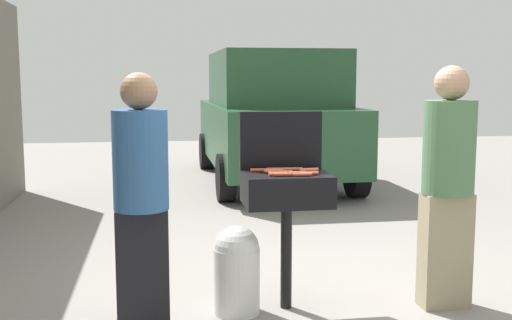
{
  "coord_description": "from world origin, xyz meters",
  "views": [
    {
      "loc": [
        -1.02,
        -4.37,
        1.62
      ],
      "look_at": [
        -0.28,
        0.34,
        1.0
      ],
      "focal_mm": 43.98,
      "sensor_mm": 36.0,
      "label": 1
    }
  ],
  "objects_px": {
    "bbq_grill": "(287,194)",
    "hot_dog_8": "(293,169)",
    "hot_dog_3": "(283,172)",
    "propane_tank": "(237,268)",
    "hot_dog_10": "(278,174)",
    "person_right": "(448,178)",
    "hot_dog_0": "(275,170)",
    "hot_dog_9": "(276,169)",
    "hot_dog_7": "(283,175)",
    "hot_dog_6": "(309,170)",
    "hot_dog_11": "(260,170)",
    "person_left": "(141,193)",
    "hot_dog_12": "(309,173)",
    "parked_minivan": "(272,117)",
    "hot_dog_2": "(302,174)",
    "hot_dog_13": "(297,173)",
    "hot_dog_4": "(278,173)",
    "hot_dog_5": "(273,171)",
    "hot_dog_1": "(308,171)"
  },
  "relations": [
    {
      "from": "hot_dog_13",
      "to": "hot_dog_5",
      "type": "bearing_deg",
      "value": 144.37
    },
    {
      "from": "hot_dog_8",
      "to": "hot_dog_9",
      "type": "distance_m",
      "value": 0.12
    },
    {
      "from": "hot_dog_10",
      "to": "hot_dog_1",
      "type": "bearing_deg",
      "value": 27.44
    },
    {
      "from": "hot_dog_10",
      "to": "parked_minivan",
      "type": "distance_m",
      "value": 5.6
    },
    {
      "from": "hot_dog_5",
      "to": "person_right",
      "type": "bearing_deg",
      "value": -9.08
    },
    {
      "from": "hot_dog_13",
      "to": "hot_dog_1",
      "type": "bearing_deg",
      "value": 42.72
    },
    {
      "from": "bbq_grill",
      "to": "hot_dog_4",
      "type": "bearing_deg",
      "value": -147.78
    },
    {
      "from": "hot_dog_4",
      "to": "propane_tank",
      "type": "xyz_separation_m",
      "value": [
        -0.28,
        0.0,
        -0.66
      ]
    },
    {
      "from": "bbq_grill",
      "to": "person_left",
      "type": "distance_m",
      "value": 1.02
    },
    {
      "from": "hot_dog_4",
      "to": "parked_minivan",
      "type": "bearing_deg",
      "value": 79.99
    },
    {
      "from": "hot_dog_1",
      "to": "hot_dog_12",
      "type": "bearing_deg",
      "value": -102.05
    },
    {
      "from": "hot_dog_1",
      "to": "hot_dog_3",
      "type": "distance_m",
      "value": 0.19
    },
    {
      "from": "hot_dog_0",
      "to": "hot_dog_8",
      "type": "distance_m",
      "value": 0.15
    },
    {
      "from": "hot_dog_6",
      "to": "propane_tank",
      "type": "relative_size",
      "value": 0.21
    },
    {
      "from": "bbq_grill",
      "to": "hot_dog_4",
      "type": "xyz_separation_m",
      "value": [
        -0.07,
        -0.05,
        0.16
      ]
    },
    {
      "from": "hot_dog_12",
      "to": "person_right",
      "type": "height_order",
      "value": "person_right"
    },
    {
      "from": "hot_dog_11",
      "to": "person_left",
      "type": "bearing_deg",
      "value": -157.19
    },
    {
      "from": "hot_dog_9",
      "to": "person_right",
      "type": "xyz_separation_m",
      "value": [
        1.17,
        -0.28,
        -0.05
      ]
    },
    {
      "from": "hot_dog_13",
      "to": "propane_tank",
      "type": "relative_size",
      "value": 0.21
    },
    {
      "from": "hot_dog_4",
      "to": "person_right",
      "type": "xyz_separation_m",
      "value": [
        1.19,
        -0.11,
        -0.05
      ]
    },
    {
      "from": "hot_dog_11",
      "to": "propane_tank",
      "type": "distance_m",
      "value": 0.7
    },
    {
      "from": "hot_dog_6",
      "to": "hot_dog_11",
      "type": "height_order",
      "value": "same"
    },
    {
      "from": "hot_dog_0",
      "to": "hot_dog_7",
      "type": "xyz_separation_m",
      "value": [
        0.02,
        -0.2,
        0.0
      ]
    },
    {
      "from": "hot_dog_10",
      "to": "person_right",
      "type": "relative_size",
      "value": 0.08
    },
    {
      "from": "hot_dog_7",
      "to": "bbq_grill",
      "type": "bearing_deg",
      "value": 66.93
    },
    {
      "from": "hot_dog_8",
      "to": "hot_dog_10",
      "type": "xyz_separation_m",
      "value": [
        -0.15,
        -0.21,
        0.0
      ]
    },
    {
      "from": "bbq_grill",
      "to": "hot_dog_8",
      "type": "relative_size",
      "value": 7.43
    },
    {
      "from": "hot_dog_1",
      "to": "hot_dog_10",
      "type": "distance_m",
      "value": 0.27
    },
    {
      "from": "hot_dog_9",
      "to": "hot_dog_7",
      "type": "bearing_deg",
      "value": -90.74
    },
    {
      "from": "hot_dog_0",
      "to": "hot_dog_9",
      "type": "bearing_deg",
      "value": 67.26
    },
    {
      "from": "hot_dog_8",
      "to": "hot_dog_2",
      "type": "bearing_deg",
      "value": -88.64
    },
    {
      "from": "hot_dog_2",
      "to": "hot_dog_13",
      "type": "bearing_deg",
      "value": 103.68
    },
    {
      "from": "hot_dog_6",
      "to": "person_left",
      "type": "relative_size",
      "value": 0.08
    },
    {
      "from": "hot_dog_1",
      "to": "hot_dog_2",
      "type": "distance_m",
      "value": 0.19
    },
    {
      "from": "hot_dog_3",
      "to": "parked_minivan",
      "type": "height_order",
      "value": "parked_minivan"
    },
    {
      "from": "hot_dog_3",
      "to": "propane_tank",
      "type": "bearing_deg",
      "value": -172.64
    },
    {
      "from": "person_left",
      "to": "hot_dog_0",
      "type": "bearing_deg",
      "value": 9.31
    },
    {
      "from": "person_left",
      "to": "hot_dog_11",
      "type": "bearing_deg",
      "value": 13.21
    },
    {
      "from": "hot_dog_11",
      "to": "hot_dog_1",
      "type": "bearing_deg",
      "value": -12.09
    },
    {
      "from": "hot_dog_7",
      "to": "person_left",
      "type": "height_order",
      "value": "person_left"
    },
    {
      "from": "hot_dog_3",
      "to": "hot_dog_10",
      "type": "height_order",
      "value": "same"
    },
    {
      "from": "hot_dog_5",
      "to": "propane_tank",
      "type": "height_order",
      "value": "hot_dog_5"
    },
    {
      "from": "person_right",
      "to": "parked_minivan",
      "type": "distance_m",
      "value": 5.57
    },
    {
      "from": "hot_dog_0",
      "to": "hot_dog_4",
      "type": "xyz_separation_m",
      "value": [
        -0.0,
        -0.12,
        0.0
      ]
    },
    {
      "from": "hot_dog_10",
      "to": "hot_dog_13",
      "type": "xyz_separation_m",
      "value": [
        0.14,
        0.03,
        0.0
      ]
    },
    {
      "from": "hot_dog_6",
      "to": "hot_dog_12",
      "type": "bearing_deg",
      "value": -104.43
    },
    {
      "from": "bbq_grill",
      "to": "hot_dog_7",
      "type": "distance_m",
      "value": 0.21
    },
    {
      "from": "hot_dog_11",
      "to": "parked_minivan",
      "type": "bearing_deg",
      "value": 78.68
    },
    {
      "from": "hot_dog_8",
      "to": "person_left",
      "type": "distance_m",
      "value": 1.12
    },
    {
      "from": "hot_dog_0",
      "to": "hot_dog_9",
      "type": "relative_size",
      "value": 1.0
    }
  ]
}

